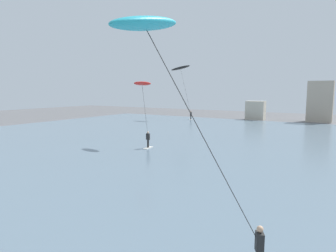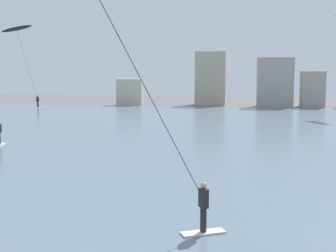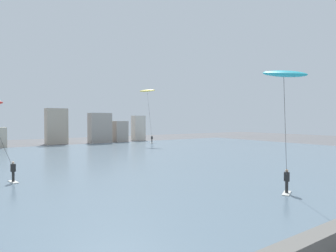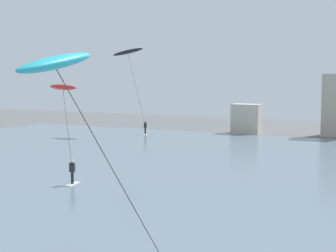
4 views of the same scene
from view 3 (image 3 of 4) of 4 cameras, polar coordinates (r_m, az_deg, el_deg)
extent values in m
cube|color=slate|center=(35.38, -9.90, -6.89)|extent=(84.00, 52.00, 0.10)
cube|color=#B7A893|center=(63.61, -21.44, -0.05)|extent=(4.20, 2.68, 7.43)
cube|color=#A89E93|center=(64.25, -13.48, -0.38)|extent=(4.65, 2.75, 6.54)
cube|color=#A89E93|center=(66.49, -9.65, -1.07)|extent=(2.88, 3.32, 4.77)
cube|color=beige|center=(70.23, -5.96, -0.41)|extent=(2.88, 2.23, 6.07)
cube|color=silver|center=(26.01, -28.55, -9.78)|extent=(0.67, 1.45, 0.06)
cylinder|color=black|center=(25.93, -28.56, -8.87)|extent=(0.20, 0.20, 0.78)
cube|color=black|center=(25.82, -28.58, -7.36)|extent=(0.37, 0.27, 0.60)
sphere|color=beige|center=(25.77, -28.59, -6.46)|extent=(0.20, 0.20, 0.20)
cube|color=silver|center=(21.09, 22.64, -12.31)|extent=(1.45, 1.01, 0.06)
cylinder|color=black|center=(21.00, 22.65, -11.19)|extent=(0.20, 0.20, 0.78)
cube|color=black|center=(20.86, 22.67, -9.34)|extent=(0.35, 0.40, 0.60)
sphere|color=tan|center=(20.79, 22.68, -8.23)|extent=(0.20, 0.20, 0.20)
cylinder|color=#333333|center=(18.85, 22.43, -1.02)|extent=(2.97, 1.66, 6.27)
ellipsoid|color=#28B2C6|center=(17.35, 22.15, 9.66)|extent=(1.04, 2.88, 0.92)
cube|color=silver|center=(60.55, -3.24, -3.42)|extent=(1.46, 0.71, 0.06)
cylinder|color=black|center=(60.52, -3.24, -3.02)|extent=(0.20, 0.20, 0.78)
cube|color=black|center=(60.47, -3.24, -2.37)|extent=(0.28, 0.38, 0.60)
sphere|color=beige|center=(60.45, -3.24, -1.98)|extent=(0.20, 0.20, 0.20)
cylinder|color=#333333|center=(59.44, -3.70, 2.19)|extent=(1.80, 1.11, 9.69)
ellipsoid|color=yellow|center=(58.82, -4.17, 7.07)|extent=(2.72, 3.80, 0.61)
camera|label=1|loc=(19.53, 47.58, 2.95)|focal=31.09mm
camera|label=2|loc=(18.45, 63.87, 1.18)|focal=49.17mm
camera|label=4|loc=(23.14, 58.80, 6.19)|focal=54.56mm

